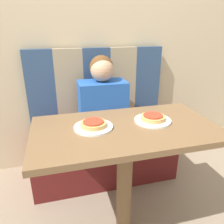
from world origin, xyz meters
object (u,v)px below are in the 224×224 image
object	(u,v)px
plate_right	(153,120)
pizza_left	(93,124)
person	(102,98)
pizza_right	(153,117)
plate_left	(93,127)

from	to	relation	value
plate_right	pizza_left	world-z (taller)	pizza_left
person	pizza_right	size ratio (longest dim) A/B	4.36
person	pizza_right	bearing A→B (deg)	-72.82
pizza_right	plate_right	bearing A→B (deg)	0.00
pizza_left	plate_right	bearing A→B (deg)	0.00
pizza_right	pizza_left	bearing A→B (deg)	180.00
plate_right	plate_left	bearing A→B (deg)	180.00
plate_right	pizza_right	bearing A→B (deg)	0.00
plate_left	plate_right	size ratio (longest dim) A/B	1.00
plate_left	pizza_right	xyz separation A→B (m)	(0.37, 0.00, 0.02)
person	pizza_left	distance (m)	0.63
plate_right	pizza_left	bearing A→B (deg)	180.00
plate_left	pizza_left	distance (m)	0.02
person	plate_left	distance (m)	0.62
plate_left	plate_right	world-z (taller)	same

